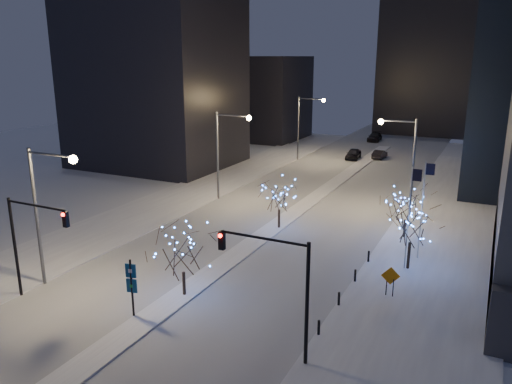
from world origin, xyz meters
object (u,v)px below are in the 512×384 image
Objects in this scene: street_lamp_w_near at (45,200)px; traffic_signal_east at (279,278)px; street_lamp_w_far at (305,119)px; street_lamp_east at (405,154)px; car_near at (353,154)px; holiday_tree_plaza_near at (411,224)px; holiday_tree_plaza_far at (407,204)px; car_mid at (380,154)px; holiday_tree_median_near at (183,251)px; construction_sign at (390,279)px; wayfinding_sign at (132,282)px; street_lamp_w_mid at (226,144)px; traffic_signal_west at (29,234)px; holiday_tree_median_far at (279,196)px; car_far at (375,137)px.

traffic_signal_east is (17.88, -1.00, -1.74)m from street_lamp_w_near.
street_lamp_east is at bearing -49.15° from street_lamp_w_far.
car_near is 43.50m from holiday_tree_plaza_near.
car_mid is at bearing 105.92° from holiday_tree_plaza_far.
holiday_tree_plaza_far is at bearing 57.76° from holiday_tree_median_near.
street_lamp_east reaches higher than construction_sign.
holiday_tree_median_near is 4.13m from wayfinding_sign.
holiday_tree_plaza_far is (20.65, -28.93, -3.25)m from street_lamp_w_far.
street_lamp_w_mid is 19.26m from street_lamp_east.
street_lamp_w_far is at bearing 90.00° from street_lamp_w_near.
street_lamp_w_near is at bearing -90.00° from street_lamp_w_mid.
street_lamp_w_near is 1.00× the size of street_lamp_w_mid.
car_mid is at bearing 80.42° from traffic_signal_west.
street_lamp_w_mid is at bearing -171.04° from street_lamp_east.
holiday_tree_median_far is at bearing -89.59° from car_near.
street_lamp_w_mid is at bearing -90.00° from street_lamp_w_far.
street_lamp_w_far is 2.04× the size of holiday_tree_plaza_far.
traffic_signal_west is 17.41m from traffic_signal_east.
construction_sign is at bearing -62.06° from street_lamp_w_far.
holiday_tree_plaza_far is at bearing -77.25° from car_far.
holiday_tree_median_near is (9.15, 2.83, -3.17)m from street_lamp_w_near.
street_lamp_east is at bearing 68.59° from holiday_tree_median_near.
street_lamp_w_mid and street_lamp_w_far have the same top height.
traffic_signal_west is 1.27× the size of car_far.
street_lamp_east is 1.43× the size of traffic_signal_east.
traffic_signal_east is 11.09m from construction_sign.
holiday_tree_plaza_far is at bearing 102.35° from holiday_tree_plaza_near.
street_lamp_w_far is 52.04m from traffic_signal_west.
traffic_signal_west is 76.15m from car_far.
car_near is 0.99× the size of holiday_tree_plaza_far.
street_lamp_w_mid is 1.00× the size of street_lamp_w_far.
street_lamp_w_near is 1.43× the size of traffic_signal_east.
car_far is at bearing 85.59° from street_lamp_w_near.
street_lamp_w_near is 50.00m from street_lamp_w_far.
holiday_tree_median_far is at bearing -135.10° from street_lamp_east.
street_lamp_w_far is at bearing 90.55° from traffic_signal_west.
car_mid is 54.12m from holiday_tree_median_near.
construction_sign is at bearing -37.87° from holiday_tree_median_far.
car_far is at bearing 105.82° from holiday_tree_plaza_far.
traffic_signal_west reaches higher than car_near.
holiday_tree_median_far is at bearing 126.75° from construction_sign.
holiday_tree_median_near reaches higher than car_near.
street_lamp_w_far reaches higher than wayfinding_sign.
street_lamp_east is 29.86m from car_near.
car_mid is (9.94, 58.88, -4.07)m from traffic_signal_west.
car_near is at bearing 34.53° from street_lamp_w_far.
traffic_signal_east is 15.71m from holiday_tree_plaza_near.
car_far is (5.69, 48.86, -5.70)m from street_lamp_w_mid.
wayfinding_sign is 1.86× the size of construction_sign.
holiday_tree_plaza_near is (16.49, -59.80, 2.95)m from car_far.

